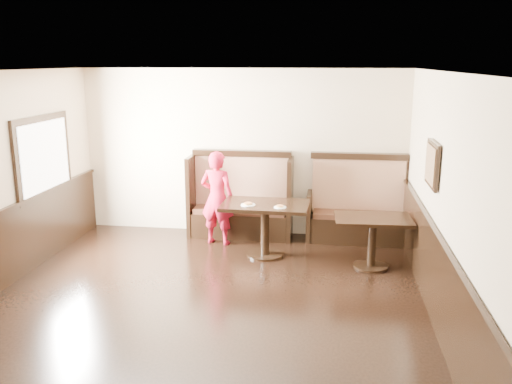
% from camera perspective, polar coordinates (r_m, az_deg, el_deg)
% --- Properties ---
extents(ground, '(7.00, 7.00, 0.00)m').
position_cam_1_polar(ground, '(6.37, -6.70, -13.70)').
color(ground, black).
rests_on(ground, ground).
extents(room_shell, '(7.00, 7.00, 7.00)m').
position_cam_1_polar(room_shell, '(6.42, -8.81, -7.00)').
color(room_shell, '#C8B491').
rests_on(room_shell, ground).
extents(booth_main, '(1.75, 0.72, 1.45)m').
position_cam_1_polar(booth_main, '(9.20, -1.60, -1.41)').
color(booth_main, black).
rests_on(booth_main, ground).
extents(booth_neighbor, '(1.65, 0.72, 1.45)m').
position_cam_1_polar(booth_neighbor, '(9.10, 10.61, -2.12)').
color(booth_neighbor, black).
rests_on(booth_neighbor, ground).
extents(table_main, '(1.31, 0.84, 0.82)m').
position_cam_1_polar(table_main, '(8.19, 0.95, -2.53)').
color(table_main, black).
rests_on(table_main, ground).
extents(table_neighbor, '(1.11, 0.76, 0.75)m').
position_cam_1_polar(table_neighbor, '(7.93, 12.17, -3.94)').
color(table_neighbor, black).
rests_on(table_neighbor, ground).
extents(child, '(0.61, 0.46, 1.53)m').
position_cam_1_polar(child, '(8.74, -4.10, -0.63)').
color(child, '#AE122C').
rests_on(child, ground).
extents(pizza_plate_left, '(0.22, 0.22, 0.04)m').
position_cam_1_polar(pizza_plate_left, '(8.05, -0.84, -1.30)').
color(pizza_plate_left, white).
rests_on(pizza_plate_left, table_main).
extents(pizza_plate_right, '(0.18, 0.18, 0.03)m').
position_cam_1_polar(pizza_plate_right, '(7.93, 2.54, -1.55)').
color(pizza_plate_right, white).
rests_on(pizza_plate_right, table_main).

